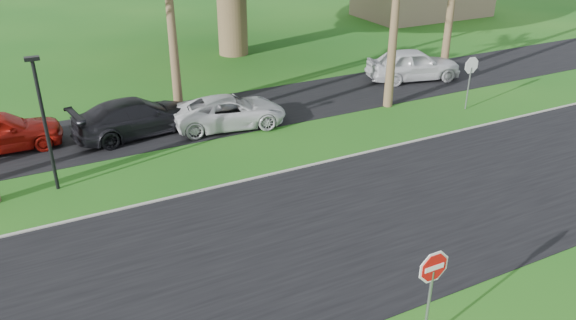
# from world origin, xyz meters

# --- Properties ---
(ground) EXTENTS (120.00, 120.00, 0.00)m
(ground) POSITION_xyz_m (0.00, 0.00, 0.00)
(ground) COLOR #145214
(ground) RESTS_ON ground
(road) EXTENTS (120.00, 8.00, 0.02)m
(road) POSITION_xyz_m (0.00, 2.00, 0.01)
(road) COLOR black
(road) RESTS_ON ground
(parking_strip) EXTENTS (120.00, 5.00, 0.02)m
(parking_strip) POSITION_xyz_m (0.00, 12.50, 0.01)
(parking_strip) COLOR black
(parking_strip) RESTS_ON ground
(curb) EXTENTS (120.00, 0.12, 0.06)m
(curb) POSITION_xyz_m (0.00, 6.05, 0.03)
(curb) COLOR gray
(curb) RESTS_ON ground
(stop_sign_near) EXTENTS (1.05, 0.07, 2.62)m
(stop_sign_near) POSITION_xyz_m (0.50, -3.00, 1.77)
(stop_sign_near) COLOR gray
(stop_sign_near) RESTS_ON ground
(stop_sign_far) EXTENTS (1.05, 0.07, 2.62)m
(stop_sign_far) POSITION_xyz_m (12.00, 8.00, 1.77)
(stop_sign_far) COLOR gray
(stop_sign_far) RESTS_ON ground
(streetlight_right) EXTENTS (0.45, 0.25, 4.64)m
(streetlight_right) POSITION_xyz_m (-6.00, 8.50, 2.65)
(streetlight_right) COLOR black
(streetlight_right) RESTS_ON ground
(car_dark) EXTENTS (5.51, 2.88, 1.52)m
(car_dark) POSITION_xyz_m (-2.38, 11.98, 0.76)
(car_dark) COLOR black
(car_dark) RESTS_ON ground
(car_minivan) EXTENTS (5.11, 2.98, 1.34)m
(car_minivan) POSITION_xyz_m (1.38, 11.01, 0.67)
(car_minivan) COLOR silver
(car_minivan) RESTS_ON ground
(car_pickup) EXTENTS (5.31, 3.13, 1.69)m
(car_pickup) POSITION_xyz_m (12.57, 12.69, 0.85)
(car_pickup) COLOR silver
(car_pickup) RESTS_ON ground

